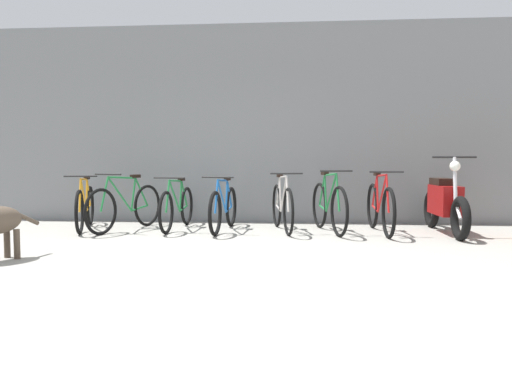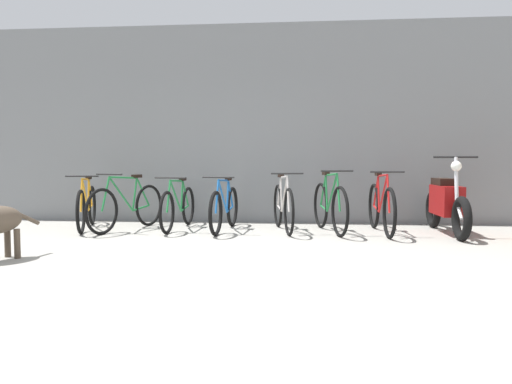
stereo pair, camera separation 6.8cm
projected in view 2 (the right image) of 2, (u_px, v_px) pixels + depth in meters
name	position (u px, v px, depth m)	size (l,w,h in m)	color
ground_plane	(189.00, 266.00, 4.89)	(60.00, 60.00, 0.00)	gray
shop_wall_back	(237.00, 124.00, 8.43)	(9.67, 0.20, 3.31)	slate
bicycle_0	(87.00, 207.00, 7.58)	(0.59, 1.68, 0.83)	black
bicycle_1	(127.00, 207.00, 7.45)	(0.65, 1.65, 0.86)	black
bicycle_2	(178.00, 207.00, 7.57)	(0.46, 1.70, 0.80)	black
bicycle_3	(225.00, 208.00, 7.37)	(0.46, 1.66, 0.82)	black
bicycle_4	(283.00, 207.00, 7.34)	(0.49, 1.61, 0.87)	black
bicycle_5	(330.00, 207.00, 7.22)	(0.52, 1.62, 0.91)	black
bicycle_6	(381.00, 208.00, 7.14)	(0.46, 1.75, 0.90)	black
motorcycle	(446.00, 204.00, 7.06)	(0.58, 1.90, 1.10)	black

